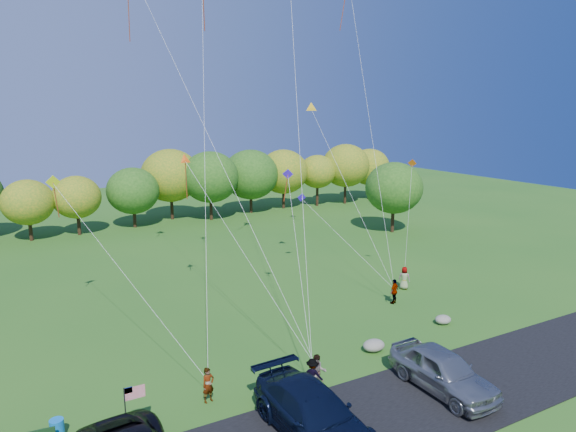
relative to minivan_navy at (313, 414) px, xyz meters
name	(u,v)px	position (x,y,z in m)	size (l,w,h in m)	color
ground	(302,383)	(1.68, 3.71, -1.00)	(140.00, 140.00, 0.00)	#285F1B
asphalt_lane	(352,427)	(1.68, -0.29, -0.97)	(44.00, 6.00, 0.06)	black
treeline	(129,186)	(1.73, 40.82, 3.73)	(76.87, 28.06, 8.52)	#392414
minivan_navy	(313,414)	(0.00, 0.00, 0.00)	(2.65, 6.51, 1.89)	black
minivan_silver	(443,371)	(6.99, 0.03, 0.00)	(2.24, 5.56, 1.90)	gray
flyer_a	(208,385)	(-2.77, 4.37, -0.20)	(0.59, 0.39, 1.61)	#4C4C59
flyer_b	(318,372)	(2.02, 2.91, -0.15)	(0.83, 0.65, 1.71)	#4C4C59
flyer_c	(312,375)	(1.74, 2.91, -0.22)	(1.02, 0.59, 1.58)	#4C4C59
flyer_d	(394,291)	(12.26, 9.60, -0.15)	(1.00, 0.42, 1.70)	#4C4C59
flyer_e	(404,278)	(14.76, 11.45, -0.17)	(0.81, 0.53, 1.66)	#4C4C59
trash_barrel	(57,429)	(-8.91, 4.76, -0.60)	(0.54, 0.54, 0.81)	blue
flag_assembly	(131,400)	(-6.28, 3.37, 0.64)	(0.83, 0.53, 2.23)	black
boulder_near	(374,345)	(6.73, 4.73, -0.69)	(1.25, 0.98, 0.63)	gray
boulder_far	(443,320)	(12.66, 5.57, -0.74)	(1.02, 0.85, 0.53)	gray
kites_aloft	(249,11)	(4.90, 16.21, 17.91)	(23.33, 7.38, 20.57)	#FB301B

